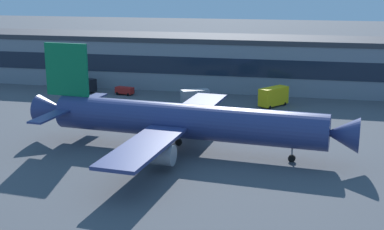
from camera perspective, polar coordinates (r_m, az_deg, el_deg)
The scene contains 7 objects.
ground_plane at distance 87.15m, azimuth -2.72°, elevation -3.25°, with size 600.00×600.00×0.00m, color #4C4F54.
terminal_building at distance 133.54m, azimuth 2.98°, elevation 5.84°, with size 179.22×16.44×13.05m.
airliner at distance 82.54m, azimuth -1.20°, elevation -0.64°, with size 53.33×45.45×16.58m.
catering_truck at distance 114.43m, azimuth 8.86°, elevation 2.07°, with size 6.34×7.35×4.15m.
follow_me_car at distance 126.08m, azimuth -7.42°, elevation 2.70°, with size 4.72×2.86×1.85m.
fuel_truck at distance 131.25m, azimuth -12.12°, elevation 3.32°, with size 8.84×4.91×3.35m.
stair_truck at distance 113.64m, azimuth 0.29°, elevation 1.99°, with size 6.38×5.13×3.55m.
Camera 1 is at (22.27, -80.01, 26.41)m, focal length 48.75 mm.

